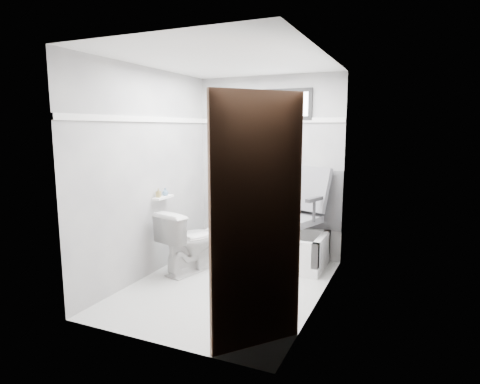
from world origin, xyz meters
The scene contains 19 objects.
floor centered at (0.00, 0.00, 0.00)m, with size 2.60×2.60×0.00m, color silver.
ceiling centered at (0.00, 0.00, 2.40)m, with size 2.60×2.60×0.00m, color silver.
wall_back centered at (0.00, 1.30, 1.20)m, with size 2.00×0.02×2.40m, color gray.
wall_front centered at (0.00, -1.30, 1.20)m, with size 2.00×0.02×2.40m, color gray.
wall_left centered at (-1.00, 0.00, 1.20)m, with size 0.02×2.60×2.40m, color gray.
wall_right centered at (1.00, 0.00, 1.20)m, with size 0.02×2.60×2.40m, color gray.
bathtub centered at (0.12, 0.93, 0.21)m, with size 1.50×0.70×0.42m, color white, non-canonical shape.
office_chair centered at (0.47, 0.95, 0.68)m, with size 0.65×0.65×1.13m, color slate, non-canonical shape.
toilet centered at (-0.62, 0.23, 0.38)m, with size 0.43×0.77×0.75m, color silver.
door centered at (0.98, -1.28, 1.00)m, with size 0.78×0.78×2.00m, color brown, non-canonical shape.
window centered at (0.25, 1.29, 2.02)m, with size 0.66×0.04×0.40m, color black, non-canonical shape.
backerboard centered at (0.25, 1.29, 0.80)m, with size 1.50×0.02×0.78m, color #4C4C4F.
trim_back centered at (0.00, 1.29, 1.82)m, with size 2.00×0.02×0.06m, color white.
trim_left centered at (-0.99, 0.00, 1.82)m, with size 0.02×2.60×0.06m, color white.
pole centered at (-0.11, 1.06, 1.05)m, with size 0.02×0.02×1.95m, color white.
shelf centered at (-0.93, 0.18, 0.90)m, with size 0.10×0.32×0.03m, color white.
soap_bottle_a centered at (-0.94, 0.10, 0.97)m, with size 0.05×0.05×0.11m, color olive.
soap_bottle_b centered at (-0.94, 0.24, 0.96)m, with size 0.07×0.07×0.10m, color slate.
faucet centered at (-0.20, 1.27, 0.55)m, with size 0.26×0.10×0.16m, color silver, non-canonical shape.
Camera 1 is at (1.82, -3.78, 1.73)m, focal length 30.00 mm.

